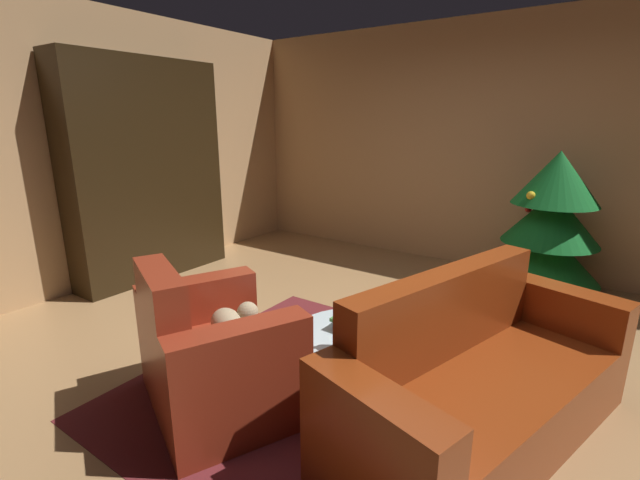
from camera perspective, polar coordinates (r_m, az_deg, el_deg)
ground_plane at (r=3.25m, az=6.28°, el=-15.51°), size 7.29×7.29×0.00m
wall_back at (r=5.30m, az=20.88°, el=11.13°), size 6.20×0.06×2.73m
wall_left at (r=5.03m, az=-26.16°, el=10.40°), size 0.06×5.37×2.73m
area_rug at (r=2.91m, az=1.58°, el=-19.41°), size 2.38×2.24×0.01m
bookshelf_unit at (r=5.05m, az=-20.29°, el=8.04°), size 0.38×1.68×2.26m
armchair_red at (r=2.74m, az=-13.62°, el=-14.47°), size 1.18×1.08×0.90m
couch_red at (r=2.61m, az=19.75°, el=-17.25°), size 1.24×2.01×0.87m
coffee_table at (r=2.73m, az=4.31°, el=-12.59°), size 0.72×0.72×0.42m
book_stack_on_table at (r=2.74m, az=4.09°, el=-10.36°), size 0.21×0.19×0.10m
bottle_on_table at (r=2.50m, az=3.13°, el=-11.87°), size 0.08×0.08×0.24m
decorated_tree at (r=4.67m, az=27.70°, el=1.92°), size 0.96×0.96×1.39m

